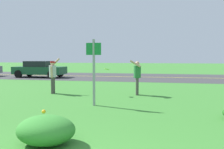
# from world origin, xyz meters

# --- Properties ---
(ground_plane) EXTENTS (120.00, 120.00, 0.00)m
(ground_plane) POSITION_xyz_m (0.00, 9.46, 0.00)
(ground_plane) COLOR #387A2D
(highway_strip) EXTENTS (120.00, 8.92, 0.01)m
(highway_strip) POSITION_xyz_m (0.00, 18.92, 0.00)
(highway_strip) COLOR #38383A
(highway_strip) RESTS_ON ground
(highway_center_stripe) EXTENTS (120.00, 0.16, 0.00)m
(highway_center_stripe) POSITION_xyz_m (0.00, 18.92, 0.01)
(highway_center_stripe) COLOR yellow
(highway_center_stripe) RESTS_ON ground
(daylily_clump_mid_center) EXTENTS (1.22, 1.00, 0.63)m
(daylily_clump_mid_center) POSITION_xyz_m (-0.69, 2.18, 0.30)
(daylily_clump_mid_center) COLOR #337F2D
(daylily_clump_mid_center) RESTS_ON ground
(sign_post_near_path) EXTENTS (0.56, 0.10, 2.44)m
(sign_post_near_path) POSITION_xyz_m (-0.77, 6.11, 1.48)
(sign_post_near_path) COLOR #93969B
(sign_post_near_path) RESTS_ON ground
(person_thrower_red_cap_gray_shirt) EXTENTS (0.46, 0.51, 1.75)m
(person_thrower_red_cap_gray_shirt) POSITION_xyz_m (-3.52, 8.46, 0.97)
(person_thrower_red_cap_gray_shirt) COLOR #B2B2B7
(person_thrower_red_cap_gray_shirt) RESTS_ON ground
(person_catcher_green_shirt) EXTENTS (0.52, 0.52, 1.66)m
(person_catcher_green_shirt) POSITION_xyz_m (0.59, 8.82, 0.96)
(person_catcher_green_shirt) COLOR #287038
(person_catcher_green_shirt) RESTS_ON ground
(frisbee_lime) EXTENTS (0.25, 0.24, 0.11)m
(frisbee_lime) POSITION_xyz_m (-0.81, 8.50, 1.23)
(frisbee_lime) COLOR #8CD133
(car_dark_green_center_left) EXTENTS (4.50, 2.00, 1.45)m
(car_dark_green_center_left) POSITION_xyz_m (-8.84, 16.91, 0.74)
(car_dark_green_center_left) COLOR #194C2D
(car_dark_green_center_left) RESTS_ON ground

